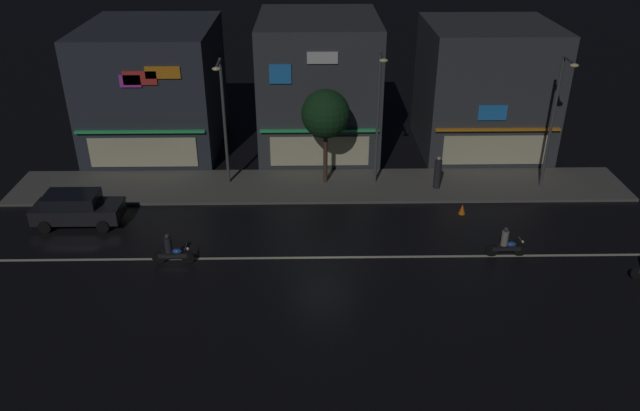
{
  "coord_description": "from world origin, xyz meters",
  "views": [
    {
      "loc": [
        -0.55,
        -23.96,
        15.39
      ],
      "look_at": [
        -0.1,
        2.1,
        1.6
      ],
      "focal_mm": 34.73,
      "sensor_mm": 36.0,
      "label": 1
    }
  ],
  "objects_px": {
    "motorcycle_lead": "(506,244)",
    "traffic_cone": "(462,209)",
    "motorcycle_opposite_lane": "(171,251)",
    "parked_car_near_kerb": "(76,208)",
    "pedestrian_on_sidewalk": "(438,173)",
    "streetlamp_west": "(223,113)",
    "streetlamp_east": "(555,113)",
    "streetlamp_mid": "(379,109)"
  },
  "relations": [
    {
      "from": "streetlamp_mid",
      "to": "streetlamp_east",
      "type": "height_order",
      "value": "streetlamp_mid"
    },
    {
      "from": "streetlamp_mid",
      "to": "traffic_cone",
      "type": "xyz_separation_m",
      "value": [
        4.18,
        -3.43,
        -4.25
      ]
    },
    {
      "from": "streetlamp_west",
      "to": "traffic_cone",
      "type": "xyz_separation_m",
      "value": [
        12.48,
        -3.52,
        -4.04
      ]
    },
    {
      "from": "pedestrian_on_sidewalk",
      "to": "parked_car_near_kerb",
      "type": "xyz_separation_m",
      "value": [
        -18.71,
        -3.51,
        -0.13
      ]
    },
    {
      "from": "streetlamp_west",
      "to": "traffic_cone",
      "type": "height_order",
      "value": "streetlamp_west"
    },
    {
      "from": "streetlamp_west",
      "to": "parked_car_near_kerb",
      "type": "xyz_separation_m",
      "value": [
        -7.05,
        -4.21,
        -3.45
      ]
    },
    {
      "from": "streetlamp_east",
      "to": "traffic_cone",
      "type": "xyz_separation_m",
      "value": [
        -5.06,
        -2.72,
        -4.2
      ]
    },
    {
      "from": "streetlamp_east",
      "to": "streetlamp_mid",
      "type": "bearing_deg",
      "value": 175.59
    },
    {
      "from": "traffic_cone",
      "to": "pedestrian_on_sidewalk",
      "type": "bearing_deg",
      "value": 106.13
    },
    {
      "from": "streetlamp_west",
      "to": "motorcycle_lead",
      "type": "distance_m",
      "value": 15.96
    },
    {
      "from": "streetlamp_west",
      "to": "motorcycle_opposite_lane",
      "type": "bearing_deg",
      "value": -101.59
    },
    {
      "from": "streetlamp_east",
      "to": "motorcycle_lead",
      "type": "distance_m",
      "value": 8.78
    },
    {
      "from": "motorcycle_lead",
      "to": "motorcycle_opposite_lane",
      "type": "relative_size",
      "value": 1.0
    },
    {
      "from": "pedestrian_on_sidewalk",
      "to": "motorcycle_lead",
      "type": "xyz_separation_m",
      "value": [
        1.88,
        -6.91,
        -0.37
      ]
    },
    {
      "from": "parked_car_near_kerb",
      "to": "motorcycle_lead",
      "type": "bearing_deg",
      "value": -9.37
    },
    {
      "from": "streetlamp_east",
      "to": "pedestrian_on_sidewalk",
      "type": "relative_size",
      "value": 3.96
    },
    {
      "from": "streetlamp_east",
      "to": "pedestrian_on_sidewalk",
      "type": "height_order",
      "value": "streetlamp_east"
    },
    {
      "from": "streetlamp_mid",
      "to": "streetlamp_east",
      "type": "bearing_deg",
      "value": -4.41
    },
    {
      "from": "parked_car_near_kerb",
      "to": "traffic_cone",
      "type": "bearing_deg",
      "value": 2.0
    },
    {
      "from": "motorcycle_opposite_lane",
      "to": "pedestrian_on_sidewalk",
      "type": "bearing_deg",
      "value": -153.1
    },
    {
      "from": "streetlamp_west",
      "to": "parked_car_near_kerb",
      "type": "relative_size",
      "value": 1.65
    },
    {
      "from": "traffic_cone",
      "to": "parked_car_near_kerb",
      "type": "bearing_deg",
      "value": -178.0
    },
    {
      "from": "motorcycle_lead",
      "to": "traffic_cone",
      "type": "distance_m",
      "value": 4.23
    },
    {
      "from": "streetlamp_east",
      "to": "pedestrian_on_sidewalk",
      "type": "xyz_separation_m",
      "value": [
        -5.88,
        0.11,
        -3.48
      ]
    },
    {
      "from": "streetlamp_east",
      "to": "traffic_cone",
      "type": "height_order",
      "value": "streetlamp_east"
    },
    {
      "from": "parked_car_near_kerb",
      "to": "motorcycle_lead",
      "type": "distance_m",
      "value": 20.87
    },
    {
      "from": "streetlamp_east",
      "to": "traffic_cone",
      "type": "relative_size",
      "value": 13.43
    },
    {
      "from": "streetlamp_east",
      "to": "motorcycle_opposite_lane",
      "type": "height_order",
      "value": "streetlamp_east"
    },
    {
      "from": "streetlamp_mid",
      "to": "parked_car_near_kerb",
      "type": "distance_m",
      "value": 16.3
    },
    {
      "from": "streetlamp_west",
      "to": "motorcycle_lead",
      "type": "xyz_separation_m",
      "value": [
        13.54,
        -7.6,
        -3.69
      ]
    },
    {
      "from": "streetlamp_west",
      "to": "streetlamp_east",
      "type": "height_order",
      "value": "streetlamp_east"
    },
    {
      "from": "motorcycle_opposite_lane",
      "to": "streetlamp_west",
      "type": "bearing_deg",
      "value": -103.31
    },
    {
      "from": "streetlamp_west",
      "to": "traffic_cone",
      "type": "bearing_deg",
      "value": -15.77
    },
    {
      "from": "streetlamp_west",
      "to": "parked_car_near_kerb",
      "type": "height_order",
      "value": "streetlamp_west"
    },
    {
      "from": "streetlamp_west",
      "to": "motorcycle_lead",
      "type": "height_order",
      "value": "streetlamp_west"
    },
    {
      "from": "streetlamp_mid",
      "to": "pedestrian_on_sidewalk",
      "type": "distance_m",
      "value": 4.91
    },
    {
      "from": "streetlamp_west",
      "to": "pedestrian_on_sidewalk",
      "type": "bearing_deg",
      "value": -3.4
    },
    {
      "from": "streetlamp_mid",
      "to": "motorcycle_opposite_lane",
      "type": "relative_size",
      "value": 3.94
    },
    {
      "from": "motorcycle_lead",
      "to": "traffic_cone",
      "type": "relative_size",
      "value": 3.45
    },
    {
      "from": "streetlamp_east",
      "to": "motorcycle_lead",
      "type": "xyz_separation_m",
      "value": [
        -4.0,
        -6.8,
        -3.85
      ]
    },
    {
      "from": "motorcycle_lead",
      "to": "traffic_cone",
      "type": "bearing_deg",
      "value": 109.01
    },
    {
      "from": "parked_car_near_kerb",
      "to": "motorcycle_opposite_lane",
      "type": "xyz_separation_m",
      "value": [
        5.42,
        -3.74,
        -0.24
      ]
    }
  ]
}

